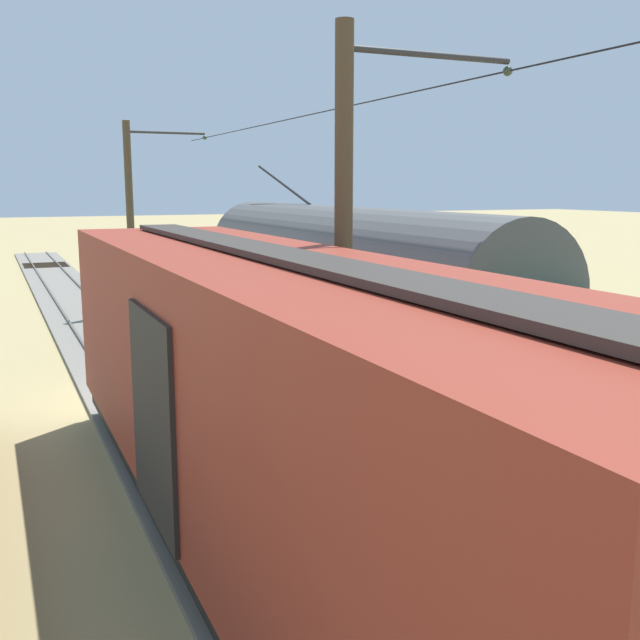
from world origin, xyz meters
TOP-DOWN VIEW (x-y plane):
  - ground_plane at (0.00, 0.00)m, footprint 220.00×220.00m
  - track_streetcar_siding at (-4.80, -0.31)m, footprint 2.80×80.00m
  - track_adjacent_siding at (0.00, -0.31)m, footprint 2.80×80.00m
  - vintage_streetcar at (-4.80, 0.46)m, footprint 2.65×16.27m
  - boxcar_adjacent at (0.00, 8.14)m, footprint 2.96×14.06m
  - catenary_pole_foreground at (-1.94, -11.75)m, footprint 3.17×0.28m
  - catenary_pole_mid_near at (-1.94, 6.46)m, footprint 3.17×0.28m
  - overhead_wire_run at (-4.73, 5.65)m, footprint 2.96×40.43m

SIDE VIEW (x-z plane):
  - ground_plane at x=0.00m, z-range 0.00..0.00m
  - track_streetcar_siding at x=-4.80m, z-range -0.04..0.14m
  - track_adjacent_siding at x=0.00m, z-range -0.04..0.14m
  - boxcar_adjacent at x=0.00m, z-range 0.24..4.09m
  - vintage_streetcar at x=-4.80m, z-range -0.37..4.88m
  - catenary_pole_foreground at x=-1.94m, z-range 0.18..7.35m
  - catenary_pole_mid_near at x=-1.94m, z-range 0.18..7.35m
  - overhead_wire_run at x=-4.73m, z-range 6.54..6.71m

